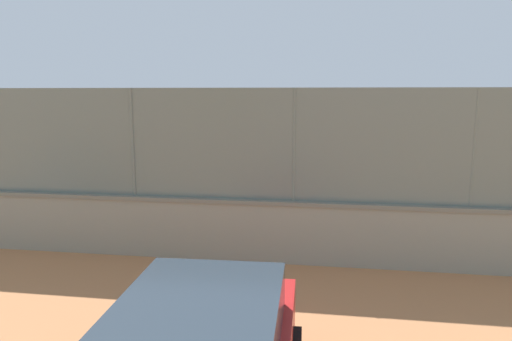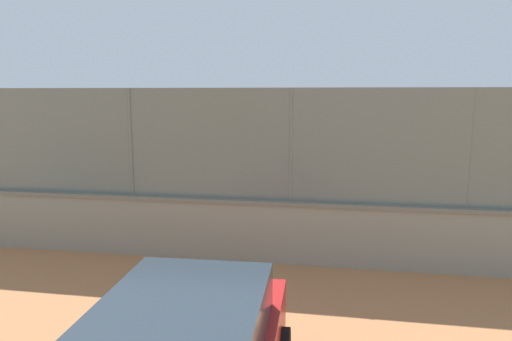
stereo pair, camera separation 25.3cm
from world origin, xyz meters
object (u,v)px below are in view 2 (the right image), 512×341
object	(u,v)px
player_at_service_line	(135,174)
sports_ball	(135,176)
courtside_bench	(263,218)
player_near_wall_returning	(376,194)

from	to	relation	value
player_at_service_line	sports_ball	world-z (taller)	player_at_service_line
player_at_service_line	sports_ball	distance (m)	2.78
sports_ball	courtside_bench	bearing A→B (deg)	173.85
sports_ball	courtside_bench	world-z (taller)	sports_ball
player_near_wall_returning	courtside_bench	size ratio (longest dim) A/B	1.06
sports_ball	courtside_bench	size ratio (longest dim) A/B	0.07
player_at_service_line	player_near_wall_returning	xyz separation A→B (m)	(-7.25, 2.08, 0.08)
player_near_wall_returning	sports_ball	xyz separation A→B (m)	(6.08, 0.41, 0.35)
player_at_service_line	sports_ball	bearing A→B (deg)	115.12
player_near_wall_returning	player_at_service_line	bearing A→B (deg)	-16.00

